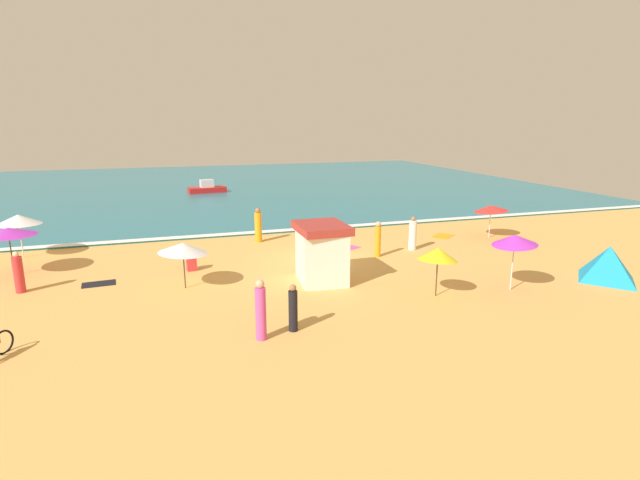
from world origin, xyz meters
TOP-DOWN VIEW (x-y plane):
  - ground_plane at (0.00, 0.00)m, footprint 60.00×60.00m
  - ocean_water at (0.00, 28.00)m, footprint 60.00×44.00m
  - wave_breaker_foam at (0.00, 6.30)m, footprint 57.00×0.70m
  - lifeguard_cabana at (-0.68, -3.25)m, footprint 2.03×2.47m
  - beach_umbrella_0 at (2.93, -6.29)m, footprint 2.10×2.09m
  - beach_umbrella_1 at (-13.44, 4.67)m, footprint 2.89×2.89m
  - beach_umbrella_3 at (-6.16, -2.43)m, footprint 2.07×2.05m
  - beach_umbrella_4 at (6.11, -6.59)m, footprint 1.91×1.88m
  - beach_umbrella_5 at (10.84, 1.34)m, footprint 2.50×2.49m
  - beach_umbrella_6 at (-13.13, 1.59)m, footprint 2.74×2.74m
  - beach_tent at (10.75, -6.80)m, footprint 2.06×2.24m
  - beachgoer_0 at (-5.75, -0.03)m, footprint 0.45×0.45m
  - beachgoer_1 at (-3.10, -7.78)m, footprint 0.41×0.41m
  - beachgoer_2 at (3.12, -0.45)m, footprint 0.33×0.33m
  - beachgoer_3 at (-12.31, -1.00)m, footprint 0.45×0.45m
  - beachgoer_4 at (-4.20, -8.10)m, footprint 0.40×0.40m
  - beachgoer_5 at (-1.88, 4.31)m, footprint 0.50×0.50m
  - beachgoer_6 at (5.38, 0.24)m, footprint 0.54×0.54m
  - beach_towel_0 at (8.50, 2.39)m, footprint 1.70×1.63m
  - beach_towel_1 at (-9.52, -0.84)m, footprint 1.36×0.91m
  - beach_towel_2 at (2.40, 1.72)m, footprint 1.32×1.40m
  - small_boat_0 at (-2.79, 23.70)m, footprint 3.43×1.64m

SIDE VIEW (x-z plane):
  - ground_plane at x=0.00m, z-range 0.00..0.00m
  - beach_towel_0 at x=8.50m, z-range 0.00..0.01m
  - beach_towel_1 at x=-9.52m, z-range 0.00..0.01m
  - beach_towel_2 at x=2.40m, z-range 0.00..0.01m
  - ocean_water at x=0.00m, z-range 0.00..0.10m
  - wave_breaker_foam at x=0.00m, z-range 0.10..0.11m
  - beachgoer_0 at x=-5.75m, z-range -0.06..0.81m
  - small_boat_0 at x=-2.79m, z-range -0.11..1.05m
  - beach_tent at x=10.75m, z-range 0.00..1.47m
  - beachgoer_1 at x=-3.10m, z-range -0.03..1.52m
  - beachgoer_3 at x=-12.31m, z-range -0.06..1.59m
  - beachgoer_6 at x=5.38m, z-range -0.07..1.67m
  - beachgoer_2 at x=3.12m, z-range -0.02..1.74m
  - beachgoer_5 at x=-1.88m, z-range -0.06..1.84m
  - beachgoer_4 at x=-4.20m, z-range -0.03..1.89m
  - lifeguard_cabana at x=-0.68m, z-range 0.02..2.46m
  - beach_umbrella_0 at x=2.93m, z-range 0.68..2.63m
  - beach_umbrella_3 at x=-6.16m, z-range 0.69..2.62m
  - beach_umbrella_5 at x=10.84m, z-range 0.71..2.65m
  - beach_umbrella_1 at x=-13.44m, z-range 0.82..2.96m
  - beach_umbrella_6 at x=-13.13m, z-range 0.88..2.99m
  - beach_umbrella_4 at x=6.11m, z-range 0.88..3.19m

